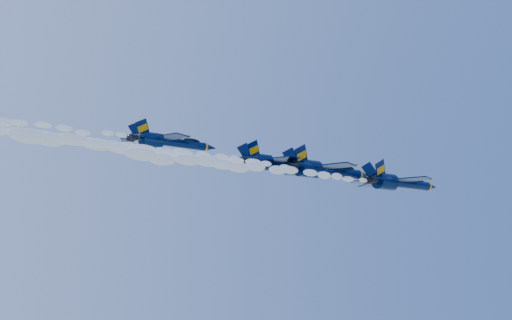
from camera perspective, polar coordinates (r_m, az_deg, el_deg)
jet_lead at (r=98.40m, az=14.13°, el=-2.20°), size 17.59×14.43×6.54m
smoke_trail_jet_lead at (r=79.05m, az=0.87°, el=-0.86°), size 41.26×1.82×1.64m
jet_second at (r=94.44m, az=6.92°, el=-0.99°), size 18.57×15.23×6.90m
smoke_trail_jet_second at (r=78.08m, az=-8.66°, el=0.73°), size 41.26×1.92×1.73m
jet_third at (r=94.20m, az=2.09°, el=-0.31°), size 16.77×13.75×6.23m
smoke_trail_jet_third at (r=80.35m, az=-13.74°, el=1.46°), size 41.26×1.73×1.56m
jet_fourth at (r=92.24m, az=-8.68°, el=1.83°), size 15.72×12.90×5.84m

